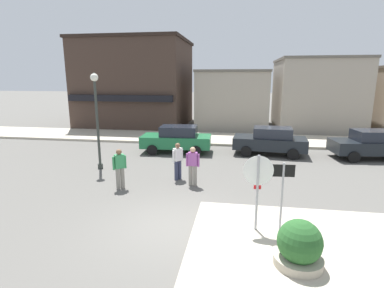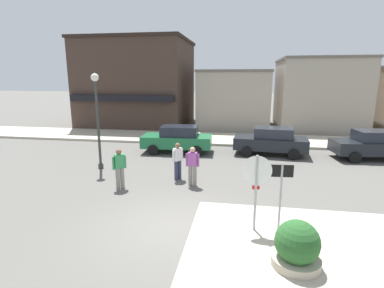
# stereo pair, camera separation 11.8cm
# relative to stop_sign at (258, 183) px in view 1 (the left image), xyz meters

# --- Properties ---
(ground_plane) EXTENTS (160.00, 160.00, 0.00)m
(ground_plane) POSITION_rel_stop_sign_xyz_m (-2.34, 0.08, -1.52)
(ground_plane) COLOR #5B5954
(sidewalk_corner) EXTENTS (6.40, 4.80, 0.15)m
(sidewalk_corner) POSITION_rel_stop_sign_xyz_m (1.45, -0.77, -1.44)
(sidewalk_corner) COLOR #B7AD99
(sidewalk_corner) RESTS_ON ground
(kerb_far) EXTENTS (80.00, 4.00, 0.15)m
(kerb_far) POSITION_rel_stop_sign_xyz_m (-2.34, 12.87, -1.44)
(kerb_far) COLOR #B7AD99
(kerb_far) RESTS_ON ground
(stop_sign) EXTENTS (0.82, 0.09, 2.30)m
(stop_sign) POSITION_rel_stop_sign_xyz_m (0.00, 0.00, 0.00)
(stop_sign) COLOR #9E9EA3
(stop_sign) RESTS_ON ground
(one_way_sign) EXTENTS (0.60, 0.07, 2.10)m
(one_way_sign) POSITION_rel_stop_sign_xyz_m (0.66, 0.04, -0.19)
(one_way_sign) COLOR #9E9EA3
(one_way_sign) RESTS_ON ground
(planter) EXTENTS (1.10, 1.10, 1.23)m
(planter) POSITION_rel_stop_sign_xyz_m (0.87, -1.51, -0.96)
(planter) COLOR #ADA38E
(planter) RESTS_ON ground
(lamp_post) EXTENTS (0.36, 0.36, 4.54)m
(lamp_post) POSITION_rel_stop_sign_xyz_m (-7.09, 5.14, 1.44)
(lamp_post) COLOR #333833
(lamp_post) RESTS_ON ground
(parked_car_nearest) EXTENTS (4.08, 2.04, 1.56)m
(parked_car_nearest) POSITION_rel_stop_sign_xyz_m (-4.09, 8.88, -0.71)
(parked_car_nearest) COLOR #1E6B3D
(parked_car_nearest) RESTS_ON ground
(parked_car_second) EXTENTS (4.14, 2.15, 1.56)m
(parked_car_second) POSITION_rel_stop_sign_xyz_m (1.24, 9.19, -0.71)
(parked_car_second) COLOR black
(parked_car_second) RESTS_ON ground
(parked_car_third) EXTENTS (4.17, 2.23, 1.56)m
(parked_car_third) POSITION_rel_stop_sign_xyz_m (6.52, 9.10, -0.71)
(parked_car_third) COLOR black
(parked_car_third) RESTS_ON ground
(pedestrian_crossing_near) EXTENTS (0.55, 0.23, 1.61)m
(pedestrian_crossing_near) POSITION_rel_stop_sign_xyz_m (-2.33, 3.55, -0.65)
(pedestrian_crossing_near) COLOR gray
(pedestrian_crossing_near) RESTS_ON ground
(pedestrian_crossing_far) EXTENTS (0.42, 0.48, 1.61)m
(pedestrian_crossing_far) POSITION_rel_stop_sign_xyz_m (-3.07, 4.17, -0.65)
(pedestrian_crossing_far) COLOR #2D334C
(pedestrian_crossing_far) RESTS_ON ground
(pedestrian_kerb_side) EXTENTS (0.48, 0.42, 1.61)m
(pedestrian_kerb_side) POSITION_rel_stop_sign_xyz_m (-5.10, 2.76, -0.65)
(pedestrian_kerb_side) COLOR gray
(pedestrian_kerb_side) RESTS_ON ground
(building_corner_shop) EXTENTS (9.30, 8.45, 7.59)m
(building_corner_shop) POSITION_rel_stop_sign_xyz_m (-9.88, 18.85, 2.28)
(building_corner_shop) COLOR #3D2D26
(building_corner_shop) RESTS_ON ground
(building_storefront_left_near) EXTENTS (5.95, 7.83, 4.90)m
(building_storefront_left_near) POSITION_rel_stop_sign_xyz_m (-1.18, 19.46, 0.94)
(building_storefront_left_near) COLOR #9E9384
(building_storefront_left_near) RESTS_ON ground
(building_storefront_left_mid) EXTENTS (6.51, 7.53, 5.84)m
(building_storefront_left_mid) POSITION_rel_stop_sign_xyz_m (5.81, 19.20, 1.41)
(building_storefront_left_mid) COLOR #9E9384
(building_storefront_left_mid) RESTS_ON ground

